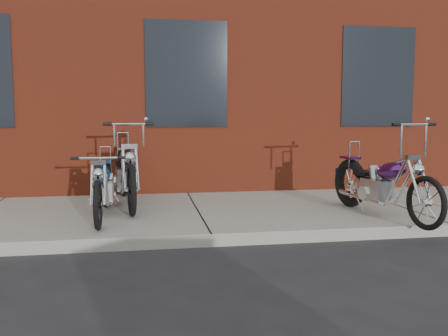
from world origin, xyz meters
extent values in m
plane|color=#28282A|center=(0.00, 0.00, 0.00)|extent=(120.00, 120.00, 0.00)
cube|color=gray|center=(0.00, 1.50, 0.07)|extent=(22.00, 3.00, 0.15)
cube|color=maroon|center=(0.00, 8.00, 4.00)|extent=(22.00, 10.00, 8.00)
torus|color=black|center=(2.27, 1.16, 0.50)|extent=(0.25, 0.72, 0.71)
torus|color=black|center=(2.51, -0.36, 0.47)|extent=(0.17, 0.64, 0.64)
cube|color=gray|center=(2.36, 0.54, 0.49)|extent=(0.33, 0.43, 0.30)
ellipsoid|color=#4C1962|center=(2.41, 0.27, 0.78)|extent=(0.34, 0.58, 0.30)
cube|color=black|center=(2.32, 0.79, 0.69)|extent=(0.28, 0.31, 0.06)
cylinder|color=silver|center=(2.49, -0.24, 0.73)|extent=(0.08, 0.29, 0.53)
cylinder|color=silver|center=(2.47, -0.12, 1.38)|extent=(0.54, 0.11, 0.03)
cylinder|color=silver|center=(2.28, 1.09, 0.88)|extent=(0.02, 0.02, 0.47)
cylinder|color=silver|center=(2.45, 0.77, 0.37)|extent=(0.19, 0.88, 0.05)
torus|color=black|center=(-1.29, 1.72, 0.48)|extent=(0.13, 0.66, 0.66)
torus|color=black|center=(-1.28, 0.29, 0.45)|extent=(0.07, 0.59, 0.59)
cube|color=gray|center=(-1.28, 1.14, 0.47)|extent=(0.26, 0.37, 0.27)
ellipsoid|color=blue|center=(-1.28, 0.88, 0.73)|extent=(0.24, 0.50, 0.28)
cube|color=beige|center=(-1.28, 1.37, 0.65)|extent=(0.22, 0.26, 0.05)
cylinder|color=silver|center=(-1.28, 0.40, 0.69)|extent=(0.04, 0.26, 0.49)
cylinder|color=silver|center=(-1.28, 0.52, 0.98)|extent=(0.50, 0.03, 0.03)
cylinder|color=silver|center=(-1.28, 1.65, 0.82)|extent=(0.02, 0.02, 0.44)
cylinder|color=silver|center=(-1.17, 1.34, 0.35)|extent=(0.05, 0.82, 0.04)
torus|color=black|center=(-1.07, 2.69, 0.54)|extent=(0.23, 0.79, 0.78)
torus|color=black|center=(-0.89, 1.00, 0.50)|extent=(0.15, 0.71, 0.71)
cube|color=gray|center=(-1.00, 2.00, 0.53)|extent=(0.35, 0.46, 0.33)
ellipsoid|color=black|center=(-0.96, 1.70, 0.84)|extent=(0.34, 0.62, 0.33)
cube|color=black|center=(-1.03, 2.28, 0.75)|extent=(0.29, 0.33, 0.07)
cylinder|color=silver|center=(-0.90, 1.13, 0.79)|extent=(0.08, 0.32, 0.58)
cylinder|color=silver|center=(-0.92, 1.27, 1.38)|extent=(0.60, 0.10, 0.03)
cylinder|color=silver|center=(-1.06, 2.61, 0.95)|extent=(0.03, 0.03, 0.52)
cylinder|color=silver|center=(-0.89, 2.25, 0.39)|extent=(0.16, 0.98, 0.05)
camera|label=1|loc=(-0.73, -5.18, 1.45)|focal=38.00mm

